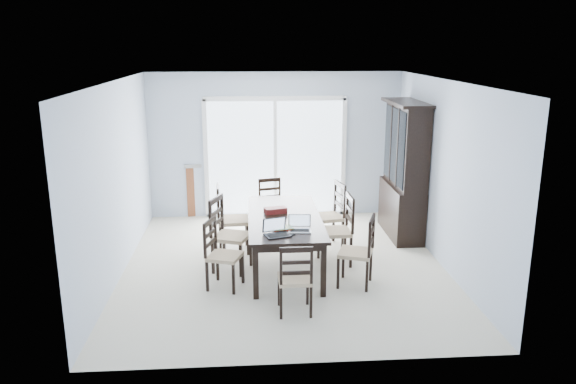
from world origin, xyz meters
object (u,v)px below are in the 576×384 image
Objects in this scene: china_hutch at (404,172)px; chair_end_far at (271,200)px; cell_phone at (290,235)px; chair_left_near at (218,246)px; chair_right_mid at (342,222)px; hot_tub at (230,178)px; chair_right_far at (333,208)px; chair_left_mid at (225,226)px; game_box at (275,210)px; chair_right_near at (363,244)px; laptop_silver at (300,228)px; chair_left_far at (226,211)px; laptop_dark at (278,232)px; chair_end_near at (295,272)px; dining_table at (284,222)px.

chair_end_far is (-2.14, 0.32, -0.52)m from china_hutch.
cell_phone is (0.14, -2.36, 0.21)m from chair_end_far.
china_hutch reaches higher than chair_left_near.
hot_tub is at bearing 24.58° from chair_right_mid.
china_hutch reaches higher than chair_right_far.
china_hutch is 18.10× the size of cell_phone.
game_box is (0.72, 0.19, 0.15)m from chair_left_mid.
chair_right_near is at bearing -118.30° from china_hutch.
chair_left_mid reaches higher than laptop_silver.
chair_left_far is at bearing -89.57° from hot_tub.
chair_left_near is 0.96× the size of chair_right_near.
laptop_dark is (-0.94, -1.61, 0.18)m from chair_right_far.
chair_end_near is at bearing -93.08° from laptop_dark.
chair_end_near reaches higher than laptop_dark.
chair_right_far is at bearing 70.70° from chair_end_near.
hot_tub is (-0.74, 1.87, -0.06)m from chair_end_far.
chair_end_far is at bearing 101.33° from laptop_silver.
laptop_dark is 1.16× the size of game_box.
china_hutch is 3.42m from chair_end_near.
chair_end_far is 2.25m from laptop_silver.
chair_left_far reaches higher than hot_tub.
chair_left_mid is 1.16m from cell_phone.
chair_left_far is (-0.00, 0.70, -0.00)m from chair_left_mid.
chair_end_far is (0.71, 0.89, -0.09)m from chair_left_far.
chair_end_near is at bearing -88.82° from dining_table.
hot_tub is at bearing 43.43° from chair_right_near.
dining_table is at bearing 107.66° from laptop_silver.
chair_end_near is 0.98× the size of chair_end_far.
china_hutch is at bearing 30.96° from cell_phone.
chair_left_near is at bearing 106.55° from chair_right_near.
chair_end_near is (-1.99, -2.72, -0.53)m from china_hutch.
dining_table is 0.23m from game_box.
chair_right_far is (0.80, 0.80, -0.05)m from dining_table.
chair_left_near is 3.42× the size of laptop_silver.
hot_tub is (-1.01, 4.09, -0.31)m from laptop_silver.
chair_right_near is at bearing 38.58° from chair_end_near.
chair_right_far is 1.13× the size of chair_end_far.
chair_right_mid reaches higher than chair_left_near.
chair_right_far is 3.82× the size of laptop_silver.
laptop_dark is 0.98m from game_box.
chair_left_mid is at bearing -89.65° from hot_tub.
chair_right_near reaches higher than chair_end_near.
chair_end_near is at bearing -79.80° from hot_tub.
game_box is at bearing 83.52° from cell_phone.
chair_left_mid is at bearing -156.07° from china_hutch.
hot_tub is (-0.87, 4.22, -0.27)m from cell_phone.
laptop_silver is at bearing -134.52° from china_hutch.
chair_end_far is (-0.92, 0.77, -0.07)m from chair_right_far.
laptop_dark is 2.97× the size of cell_phone.
cell_phone is at bearing 97.65° from chair_left_near.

